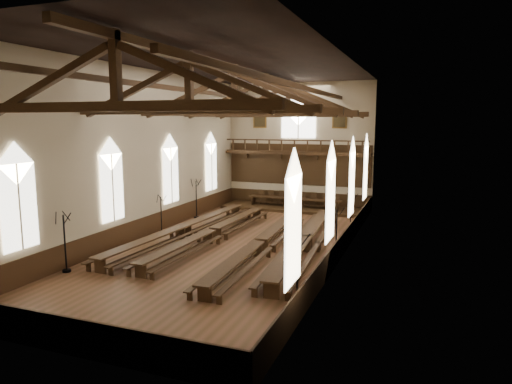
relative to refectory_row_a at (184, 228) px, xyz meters
The scene contains 21 objects.
ground 3.64m from the refectory_row_a, ahead, with size 26.00×26.00×0.00m, color brown.
room_walls 6.89m from the refectory_row_a, ahead, with size 26.00×26.00×26.00m.
wainscot_band 3.59m from the refectory_row_a, ahead, with size 12.00×26.00×1.20m.
side_windows 4.79m from the refectory_row_a, ahead, with size 11.85×19.80×4.50m.
end_window 14.55m from the refectory_row_a, 74.01° to the left, with size 2.80×0.12×3.80m.
minstrels_gallery 13.15m from the refectory_row_a, 73.72° to the left, with size 11.80×1.24×3.70m.
portraits 14.50m from the refectory_row_a, 74.01° to the left, with size 7.75×0.09×1.45m.
roof_trusses 8.44m from the refectory_row_a, ahead, with size 11.70×25.70×2.80m.
refectory_row_a is the anchor object (origin of this frame).
refectory_row_b 1.95m from the refectory_row_a, ahead, with size 1.71×14.44×0.75m.
refectory_row_c 5.59m from the refectory_row_a, 15.60° to the right, with size 1.79×14.48×0.75m.
refectory_row_d 7.47m from the refectory_row_a, ahead, with size 2.18×15.19×0.82m.
dais 11.58m from the refectory_row_a, 71.21° to the left, with size 11.40×3.19×0.21m, color #382010.
high_table 11.57m from the refectory_row_a, 71.21° to the left, with size 7.54×1.00×0.71m.
high_chairs 12.28m from the refectory_row_a, 72.33° to the left, with size 6.84×0.54×1.11m.
candelabrum_left_near 7.69m from the refectory_row_a, 104.96° to the right, with size 0.82×0.86×2.86m.
candelabrum_left_mid 2.11m from the refectory_row_a, 160.59° to the left, with size 0.70×0.73×2.41m.
candelabrum_left_far 5.70m from the refectory_row_a, 110.38° to the left, with size 0.86×0.83×2.86m.
candelabrum_right_near 11.87m from the refectory_row_a, 39.81° to the right, with size 0.86×0.86×2.90m.
candelabrum_right_mid 9.12m from the refectory_row_a, ahead, with size 0.74×0.70×2.46m.
candelabrum_right_far 10.32m from the refectory_row_a, 27.98° to the left, with size 0.73×0.76×2.52m.
Camera 1 is at (9.85, -22.91, 6.90)m, focal length 32.00 mm.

